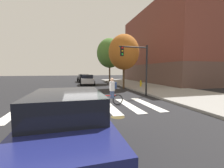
% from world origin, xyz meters
% --- Properties ---
extents(ground_plane, '(120.00, 120.00, 0.00)m').
position_xyz_m(ground_plane, '(0.00, 0.00, 0.00)').
color(ground_plane, black).
extents(sidewalk, '(6.50, 50.00, 0.15)m').
position_xyz_m(sidewalk, '(8.75, 0.00, 0.07)').
color(sidewalk, gray).
rests_on(sidewalk, ground).
extents(crosswalk_stripes, '(7.97, 3.92, 0.01)m').
position_xyz_m(crosswalk_stripes, '(0.09, 0.00, 0.01)').
color(crosswalk_stripes, silver).
rests_on(crosswalk_stripes, ground).
extents(manhole_cover, '(0.64, 0.64, 0.01)m').
position_xyz_m(manhole_cover, '(1.22, -2.08, 0.00)').
color(manhole_cover, '#473D1E').
rests_on(manhole_cover, ground).
extents(sedan_near, '(2.18, 4.61, 1.59)m').
position_xyz_m(sedan_near, '(-0.89, -4.53, 0.82)').
color(sedan_near, navy).
rests_on(sedan_near, ground).
extents(sedan_mid, '(2.35, 4.55, 1.53)m').
position_xyz_m(sedan_mid, '(1.42, 14.06, 0.79)').
color(sedan_mid, '#B7B7BC').
rests_on(sedan_mid, ground).
extents(sedan_far, '(2.32, 4.46, 1.50)m').
position_xyz_m(sedan_far, '(1.22, 19.64, 0.77)').
color(sedan_far, black).
rests_on(sedan_far, ground).
extents(cyclist, '(1.71, 0.36, 1.69)m').
position_xyz_m(cyclist, '(1.53, 0.22, 0.84)').
color(cyclist, black).
rests_on(cyclist, ground).
extents(traffic_light_near, '(2.47, 0.28, 4.20)m').
position_xyz_m(traffic_light_near, '(4.37, 2.71, 2.86)').
color(traffic_light_near, black).
rests_on(traffic_light_near, ground).
extents(fire_hydrant, '(0.33, 0.22, 0.78)m').
position_xyz_m(fire_hydrant, '(7.52, 8.49, 0.53)').
color(fire_hydrant, gold).
rests_on(fire_hydrant, sidewalk).
extents(street_tree_near, '(3.56, 3.56, 6.34)m').
position_xyz_m(street_tree_near, '(5.11, 8.14, 4.28)').
color(street_tree_near, '#4C3823').
rests_on(street_tree_near, ground).
extents(street_tree_mid, '(4.14, 4.14, 7.36)m').
position_xyz_m(street_tree_mid, '(5.19, 15.26, 4.97)').
color(street_tree_mid, '#4C3823').
rests_on(street_tree_mid, ground).
extents(corner_building, '(14.96, 19.22, 12.53)m').
position_xyz_m(corner_building, '(18.54, 15.01, 6.22)').
color(corner_building, brown).
rests_on(corner_building, ground).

